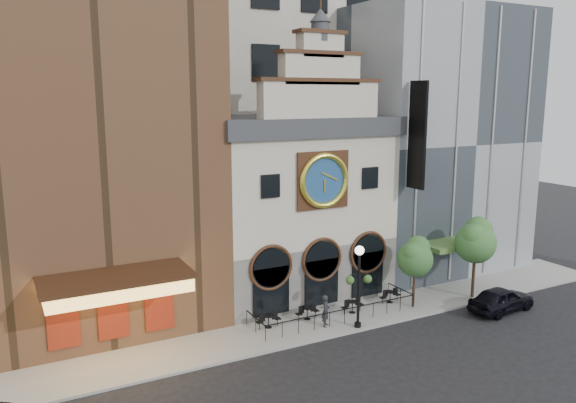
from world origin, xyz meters
The scene contains 16 objects.
ground centered at (0.00, 0.00, 0.00)m, with size 120.00×120.00×0.00m, color black.
sidewalk centered at (0.00, 2.50, 0.07)m, with size 44.00×5.00×0.15m, color gray.
clock_building centered at (0.00, 7.82, 6.69)m, with size 12.60×8.78×18.65m.
theater_building centered at (-13.00, 9.96, 12.60)m, with size 14.00×15.60×25.00m.
retail_building centered at (12.99, 9.99, 10.14)m, with size 14.00×14.40×20.00m.
office_tower centered at (0.00, 20.00, 20.00)m, with size 20.00×16.00×40.00m, color beige.
cafe_railing centered at (0.00, 2.50, 0.60)m, with size 10.60×2.60×0.90m, color black, non-canonical shape.
bistro_0 centered at (-4.33, 2.79, 0.61)m, with size 1.58×0.68×0.90m.
bistro_1 centered at (-1.67, 2.81, 0.61)m, with size 1.58×0.68×0.90m.
bistro_2 centered at (1.37, 2.39, 0.61)m, with size 1.58×0.68×0.90m.
bistro_3 centered at (4.61, 2.72, 0.61)m, with size 1.58×0.68×0.90m.
car_right centered at (10.20, -1.58, 0.82)m, with size 1.94×4.81×1.64m, color black.
pedestrian centered at (-1.21, 1.42, 1.11)m, with size 0.70×0.46×1.92m, color black.
lamppost centered at (0.41, 0.40, 3.24)m, with size 1.55×0.82×4.99m.
tree_left centered at (5.57, 1.50, 3.54)m, with size 2.40×2.31×4.62m.
tree_right centered at (10.30, 0.98, 4.18)m, with size 2.85×2.75×5.50m.
Camera 1 is at (-17.92, -25.44, 13.74)m, focal length 35.00 mm.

